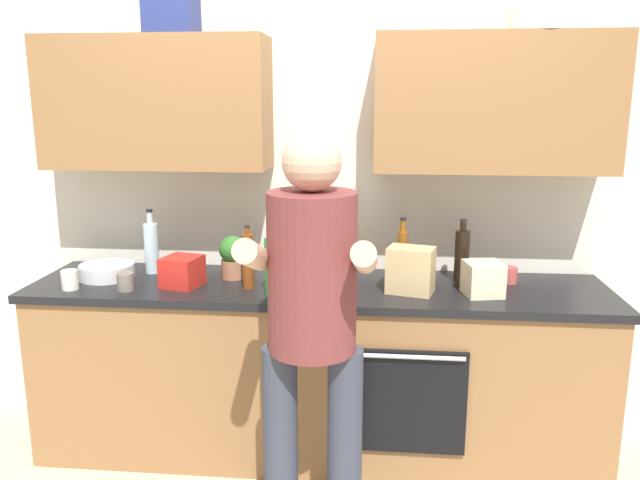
{
  "coord_description": "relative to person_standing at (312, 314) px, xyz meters",
  "views": [
    {
      "loc": [
        0.3,
        -2.96,
        1.81
      ],
      "look_at": [
        0.02,
        -0.1,
        1.15
      ],
      "focal_mm": 35.33,
      "sensor_mm": 36.0,
      "label": 1
    }
  ],
  "objects": [
    {
      "name": "grocery_bag_crisps",
      "position": [
        -0.71,
        0.61,
        -0.02
      ],
      "size": [
        0.21,
        0.21,
        0.15
      ],
      "primitive_type": "cube",
      "rotation": [
        0.0,
        0.0,
        -0.24
      ],
      "color": "red",
      "rests_on": "counter"
    },
    {
      "name": "grocery_bag_bread",
      "position": [
        0.4,
        0.61,
        0.01
      ],
      "size": [
        0.24,
        0.19,
        0.22
      ],
      "primitive_type": "cube",
      "rotation": [
        0.0,
        0.0,
        -0.27
      ],
      "color": "tan",
      "rests_on": "counter"
    },
    {
      "name": "potted_herb",
      "position": [
        -0.49,
        0.77,
        0.02
      ],
      "size": [
        0.14,
        0.14,
        0.22
      ],
      "color": "#9E6647",
      "rests_on": "counter"
    },
    {
      "name": "bottle_juice",
      "position": [
        0.08,
        0.9,
        0.0
      ],
      "size": [
        0.07,
        0.07,
        0.25
      ],
      "color": "orange",
      "rests_on": "counter"
    },
    {
      "name": "ground_plane",
      "position": [
        -0.05,
        0.69,
        -0.99
      ],
      "size": [
        12.0,
        12.0,
        0.0
      ],
      "primitive_type": "plane",
      "color": "#B2A893"
    },
    {
      "name": "bottle_soda",
      "position": [
        -0.25,
        0.51,
        0.05
      ],
      "size": [
        0.05,
        0.05,
        0.34
      ],
      "color": "#198C33",
      "rests_on": "counter"
    },
    {
      "name": "bottle_hotsauce",
      "position": [
        0.11,
        0.72,
        0.04
      ],
      "size": [
        0.06,
        0.06,
        0.32
      ],
      "color": "red",
      "rests_on": "counter"
    },
    {
      "name": "counter",
      "position": [
        -0.05,
        0.69,
        -0.54
      ],
      "size": [
        2.84,
        0.67,
        0.9
      ],
      "color": "olive",
      "rests_on": "ground"
    },
    {
      "name": "bottle_water",
      "position": [
        -0.94,
        0.83,
        0.04
      ],
      "size": [
        0.07,
        0.07,
        0.34
      ],
      "color": "silver",
      "rests_on": "counter"
    },
    {
      "name": "cup_ceramic",
      "position": [
        0.9,
        0.82,
        -0.05
      ],
      "size": [
        0.07,
        0.07,
        0.08
      ],
      "primitive_type": "cylinder",
      "color": "#BF4C47",
      "rests_on": "counter"
    },
    {
      "name": "bottle_vinegar",
      "position": [
        -0.38,
        0.61,
        0.04
      ],
      "size": [
        0.06,
        0.06,
        0.31
      ],
      "color": "brown",
      "rests_on": "counter"
    },
    {
      "name": "cup_coffee",
      "position": [
        -1.23,
        0.5,
        -0.05
      ],
      "size": [
        0.08,
        0.08,
        0.09
      ],
      "primitive_type": "cylinder",
      "color": "white",
      "rests_on": "counter"
    },
    {
      "name": "back_wall_unit",
      "position": [
        -0.05,
        0.96,
        0.5
      ],
      "size": [
        4.0,
        0.39,
        2.5
      ],
      "color": "silver",
      "rests_on": "ground"
    },
    {
      "name": "bottle_soy",
      "position": [
        0.66,
        0.81,
        0.04
      ],
      "size": [
        0.07,
        0.07,
        0.32
      ],
      "color": "black",
      "rests_on": "counter"
    },
    {
      "name": "grocery_bag_rice",
      "position": [
        0.74,
        0.6,
        -0.02
      ],
      "size": [
        0.19,
        0.19,
        0.16
      ],
      "primitive_type": "cube",
      "rotation": [
        0.0,
        0.0,
        0.21
      ],
      "color": "beige",
      "rests_on": "counter"
    },
    {
      "name": "bottle_syrup",
      "position": [
        0.37,
        0.81,
        0.04
      ],
      "size": [
        0.05,
        0.05,
        0.32
      ],
      "color": "#8C4C14",
      "rests_on": "counter"
    },
    {
      "name": "bottle_oil",
      "position": [
        -0.24,
        0.73,
        0.03
      ],
      "size": [
        0.08,
        0.08,
        0.29
      ],
      "color": "olive",
      "rests_on": "counter"
    },
    {
      "name": "mixing_bowl",
      "position": [
        -1.13,
        0.71,
        -0.06
      ],
      "size": [
        0.28,
        0.28,
        0.07
      ],
      "primitive_type": "cylinder",
      "color": "silver",
      "rests_on": "counter"
    },
    {
      "name": "person_standing",
      "position": [
        0.0,
        0.0,
        0.0
      ],
      "size": [
        0.49,
        0.45,
        1.69
      ],
      "color": "#383D4C",
      "rests_on": "ground"
    },
    {
      "name": "cup_stoneware",
      "position": [
        -0.96,
        0.51,
        -0.05
      ],
      "size": [
        0.08,
        0.08,
        0.08
      ],
      "primitive_type": "cylinder",
      "color": "slate",
      "rests_on": "counter"
    }
  ]
}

